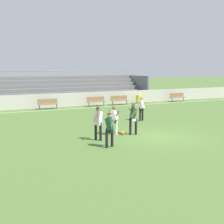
{
  "coord_description": "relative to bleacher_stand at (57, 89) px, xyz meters",
  "views": [
    {
      "loc": [
        -9.45,
        -13.66,
        3.69
      ],
      "look_at": [
        -0.94,
        3.44,
        0.96
      ],
      "focal_mm": 50.32,
      "sensor_mm": 36.0,
      "label": 1
    }
  ],
  "objects": [
    {
      "name": "player_white_overlapping",
      "position": [
        2.12,
        -13.03,
        -0.48
      ],
      "size": [
        0.54,
        0.7,
        1.64
      ],
      "color": "black",
      "rests_on": "ground"
    },
    {
      "name": "bench_near_bin",
      "position": [
        5.08,
        -4.13,
        -0.9
      ],
      "size": [
        1.8,
        0.4,
        0.9
      ],
      "color": "olive",
      "rests_on": "ground"
    },
    {
      "name": "trash_bin",
      "position": [
        7.38,
        -4.03,
        -1.01
      ],
      "size": [
        0.6,
        0.6,
        0.88
      ],
      "primitive_type": "cylinder",
      "color": "yellow",
      "rests_on": "ground"
    },
    {
      "name": "bleacher_stand",
      "position": [
        0.0,
        0.0,
        0.0
      ],
      "size": [
        19.7,
        4.48,
        3.31
      ],
      "color": "#897051",
      "rests_on": "ground"
    },
    {
      "name": "player_white_dropping_back",
      "position": [
        -1.68,
        -16.35,
        -0.5
      ],
      "size": [
        0.54,
        0.69,
        1.61
      ],
      "color": "white",
      "rests_on": "ground"
    },
    {
      "name": "field_line_sideline",
      "position": [
        0.15,
        -4.88,
        -1.45
      ],
      "size": [
        44.0,
        0.12,
        0.01
      ],
      "primitive_type": "cube",
      "color": "white",
      "rests_on": "ground"
    },
    {
      "name": "player_white_on_ball",
      "position": [
        -2.97,
        -17.11,
        -0.42
      ],
      "size": [
        0.62,
        0.47,
        1.72
      ],
      "color": "black",
      "rests_on": "ground"
    },
    {
      "name": "player_dark_trailing_run",
      "position": [
        -0.7,
        -16.74,
        -0.43
      ],
      "size": [
        0.54,
        0.55,
        1.71
      ],
      "color": "black",
      "rests_on": "ground"
    },
    {
      "name": "soccer_ball",
      "position": [
        -1.25,
        -16.54,
        -1.34
      ],
      "size": [
        0.22,
        0.22,
        0.22
      ],
      "primitive_type": "sphere",
      "color": "orange",
      "rests_on": "ground"
    },
    {
      "name": "ground_plane",
      "position": [
        0.15,
        -17.75,
        -1.45
      ],
      "size": [
        160.0,
        160.0,
        0.0
      ],
      "primitive_type": "plane",
      "color": "#4C6B30"
    },
    {
      "name": "bench_near_wall_gap",
      "position": [
        2.57,
        -4.13,
        -0.9
      ],
      "size": [
        1.8,
        0.4,
        0.9
      ],
      "color": "olive",
      "rests_on": "ground"
    },
    {
      "name": "bench_far_left",
      "position": [
        12.23,
        -4.13,
        -0.9
      ],
      "size": [
        1.8,
        0.4,
        0.9
      ],
      "color": "olive",
      "rests_on": "ground"
    },
    {
      "name": "player_dark_wide_left",
      "position": [
        -3.07,
        -18.63,
        -0.49
      ],
      "size": [
        0.49,
        0.68,
        1.63
      ],
      "color": "black",
      "rests_on": "ground"
    },
    {
      "name": "sideline_wall",
      "position": [
        0.15,
        -3.13,
        -0.81
      ],
      "size": [
        48.0,
        0.16,
        1.28
      ],
      "primitive_type": "cube",
      "color": "#BCB7AD",
      "rests_on": "ground"
    },
    {
      "name": "bench_far_right",
      "position": [
        -2.09,
        -4.13,
        -0.9
      ],
      "size": [
        1.8,
        0.4,
        0.9
      ],
      "color": "olive",
      "rests_on": "ground"
    }
  ]
}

